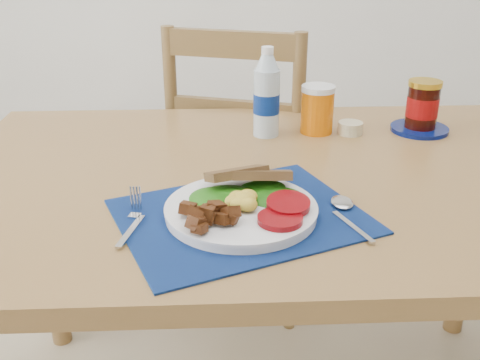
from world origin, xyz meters
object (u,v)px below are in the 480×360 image
(juice_glass, at_px, (317,111))
(jam_on_saucer, at_px, (422,109))
(chair_far, at_px, (243,144))
(breakfast_plate, at_px, (238,207))
(water_bottle, at_px, (267,97))

(juice_glass, relative_size, jam_on_saucer, 0.78)
(chair_far, height_order, jam_on_saucer, chair_far)
(breakfast_plate, bearing_deg, jam_on_saucer, 32.04)
(breakfast_plate, distance_m, water_bottle, 0.45)
(chair_far, bearing_deg, juice_glass, 133.11)
(breakfast_plate, xyz_separation_m, juice_glass, (0.21, 0.45, 0.03))
(jam_on_saucer, bearing_deg, juice_glass, 179.11)
(chair_far, bearing_deg, jam_on_saucer, 158.19)
(breakfast_plate, height_order, water_bottle, water_bottle)
(chair_far, xyz_separation_m, breakfast_plate, (-0.05, -0.79, 0.18))
(water_bottle, relative_size, juice_glass, 1.95)
(breakfast_plate, bearing_deg, juice_glass, 53.42)
(breakfast_plate, bearing_deg, water_bottle, 67.63)
(water_bottle, relative_size, jam_on_saucer, 1.52)
(jam_on_saucer, bearing_deg, breakfast_plate, -136.94)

